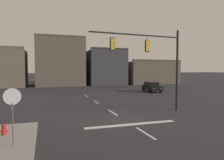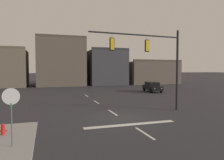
% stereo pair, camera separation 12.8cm
% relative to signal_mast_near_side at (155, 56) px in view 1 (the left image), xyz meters
% --- Properties ---
extents(ground_plane, '(400.00, 400.00, 0.00)m').
position_rel_signal_mast_near_side_xyz_m(ground_plane, '(-3.57, -1.31, -4.86)').
color(ground_plane, '#2B2B30').
extents(stop_bar_paint, '(6.40, 0.50, 0.01)m').
position_rel_signal_mast_near_side_xyz_m(stop_bar_paint, '(-3.57, -3.31, -4.86)').
color(stop_bar_paint, silver).
rests_on(stop_bar_paint, ground).
extents(lane_centreline, '(0.16, 26.40, 0.01)m').
position_rel_signal_mast_near_side_xyz_m(lane_centreline, '(-3.57, 0.69, -4.86)').
color(lane_centreline, silver).
rests_on(lane_centreline, ground).
extents(signal_mast_near_side, '(8.34, 0.74, 7.20)m').
position_rel_signal_mast_near_side_xyz_m(signal_mast_near_side, '(0.00, 0.00, 0.00)').
color(signal_mast_near_side, black).
rests_on(signal_mast_near_side, ground).
extents(stop_sign, '(0.76, 0.64, 2.83)m').
position_rel_signal_mast_near_side_xyz_m(stop_sign, '(-10.47, -5.66, -2.71)').
color(stop_sign, '#56565B').
rests_on(stop_sign, ground).
extents(car_lot_nearside, '(2.24, 4.58, 1.61)m').
position_rel_signal_mast_near_side_xyz_m(car_lot_nearside, '(7.58, 14.28, -4.00)').
color(car_lot_nearside, black).
rests_on(car_lot_nearside, ground).
extents(fire_hydrant, '(0.40, 0.30, 0.75)m').
position_rel_signal_mast_near_side_xyz_m(fire_hydrant, '(-11.20, -3.67, -4.53)').
color(fire_hydrant, red).
rests_on(fire_hydrant, ground).
extents(building_row, '(44.25, 12.35, 10.80)m').
position_rel_signal_mast_near_side_xyz_m(building_row, '(0.53, 34.07, -0.75)').
color(building_row, '#665B4C').
rests_on(building_row, ground).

